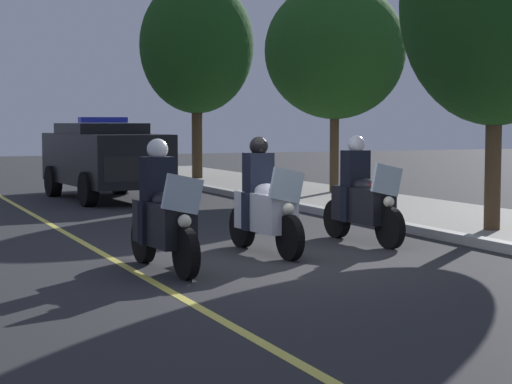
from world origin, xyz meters
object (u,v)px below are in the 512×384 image
Objects in this scene: tree_behind_suv at (197,46)px; police_motorcycle_trailing at (362,199)px; police_suv at (105,157)px; tree_far_back at (335,51)px; police_motorcycle_lead_right at (264,206)px; tree_mid_block at (496,4)px; police_motorcycle_lead_left at (163,217)px.

police_motorcycle_trailing is at bearing -9.88° from tree_behind_suv.
tree_far_back reaches higher than police_suv.
police_motorcycle_trailing is at bearing 102.40° from police_motorcycle_lead_right.
police_motorcycle_lead_right is at bearing -16.23° from tree_behind_suv.
police_motorcycle_trailing is 0.36× the size of tree_mid_block.
police_suv is 10.89m from tree_mid_block.
police_motorcycle_trailing is 15.82m from tree_behind_suv.
police_suv is at bearing -38.32° from tree_behind_suv.
police_motorcycle_lead_left and police_motorcycle_trailing have the same top height.
police_motorcycle_lead_left is at bearing -79.00° from tree_mid_block.
police_motorcycle_lead_left and police_motorcycle_lead_right have the same top height.
police_motorcycle_trailing is 9.69m from police_suv.
police_motorcycle_lead_right is 0.39× the size of tree_far_back.
police_motorcycle_trailing is (-1.28, 3.72, 0.00)m from police_motorcycle_lead_left.
tree_far_back is at bearing 170.00° from tree_mid_block.
tree_behind_suv is at bearing 158.84° from police_motorcycle_lead_left.
police_motorcycle_lead_right is at bearing -85.45° from tree_mid_block.
police_motorcycle_lead_right is at bearing -0.39° from police_suv.
police_suv is at bearing 170.02° from police_motorcycle_lead_left.
tree_mid_block reaches higher than police_motorcycle_lead_right.
police_motorcycle_lead_right and police_motorcycle_trailing have the same top height.
police_motorcycle_lead_right is 5.46m from tree_mid_block.
tree_behind_suv reaches higher than police_suv.
police_suv is (-10.78, 1.90, 0.37)m from police_motorcycle_lead_left.
police_suv is at bearing 179.61° from police_motorcycle_lead_right.
tree_far_back reaches higher than police_motorcycle_lead_right.
police_motorcycle_lead_left is 1.00× the size of police_motorcycle_lead_right.
tree_mid_block is (-1.21, 6.24, 3.21)m from police_motorcycle_lead_left.
tree_behind_suv reaches higher than police_motorcycle_lead_left.
police_motorcycle_lead_left is at bearing -21.16° from tree_behind_suv.
police_motorcycle_lead_right is 0.43× the size of police_suv.
tree_far_back is (-8.29, 3.99, 3.07)m from police_motorcycle_trailing.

